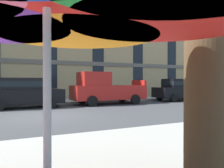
# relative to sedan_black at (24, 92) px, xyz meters

# --- Properties ---
(ground_plane) EXTENTS (120.00, 120.00, 0.00)m
(ground_plane) POSITION_rel_sedan_black_xyz_m (0.41, -3.70, -0.95)
(ground_plane) COLOR #424244
(sidewalk_far) EXTENTS (56.00, 3.60, 0.12)m
(sidewalk_far) POSITION_rel_sedan_black_xyz_m (0.41, 3.10, -0.89)
(sidewalk_far) COLOR #9E998E
(sidewalk_far) RESTS_ON ground
(apartment_building) EXTENTS (43.56, 12.08, 16.00)m
(apartment_building) POSITION_rel_sedan_black_xyz_m (0.41, 11.29, 7.05)
(apartment_building) COLOR tan
(apartment_building) RESTS_ON ground
(sedan_black) EXTENTS (4.40, 1.98, 1.78)m
(sedan_black) POSITION_rel_sedan_black_xyz_m (0.00, 0.00, 0.00)
(sedan_black) COLOR black
(sedan_black) RESTS_ON ground
(pickup_red) EXTENTS (5.10, 2.12, 2.20)m
(pickup_red) POSITION_rel_sedan_black_xyz_m (5.28, 0.00, 0.08)
(pickup_red) COLOR #B21E19
(pickup_red) RESTS_ON ground
(sedan_black_midblock) EXTENTS (4.40, 1.98, 1.78)m
(sedan_black_midblock) POSITION_rel_sedan_black_xyz_m (11.91, 0.00, 0.00)
(sedan_black_midblock) COLOR black
(sedan_black_midblock) RESTS_ON ground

